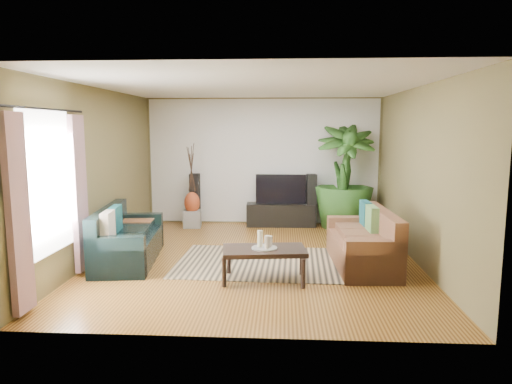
# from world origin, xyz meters

# --- Properties ---
(floor) EXTENTS (5.50, 5.50, 0.00)m
(floor) POSITION_xyz_m (0.00, 0.00, 0.00)
(floor) COLOR #9E6728
(floor) RESTS_ON ground
(ceiling) EXTENTS (5.50, 5.50, 0.00)m
(ceiling) POSITION_xyz_m (0.00, 0.00, 2.70)
(ceiling) COLOR white
(ceiling) RESTS_ON ground
(wall_back) EXTENTS (5.00, 0.00, 5.00)m
(wall_back) POSITION_xyz_m (0.00, 2.75, 1.35)
(wall_back) COLOR brown
(wall_back) RESTS_ON ground
(wall_front) EXTENTS (5.00, 0.00, 5.00)m
(wall_front) POSITION_xyz_m (0.00, -2.75, 1.35)
(wall_front) COLOR brown
(wall_front) RESTS_ON ground
(wall_left) EXTENTS (0.00, 5.50, 5.50)m
(wall_left) POSITION_xyz_m (-2.50, 0.00, 1.35)
(wall_left) COLOR brown
(wall_left) RESTS_ON ground
(wall_right) EXTENTS (0.00, 5.50, 5.50)m
(wall_right) POSITION_xyz_m (2.50, 0.00, 1.35)
(wall_right) COLOR brown
(wall_right) RESTS_ON ground
(backwall_panel) EXTENTS (4.90, 0.00, 4.90)m
(backwall_panel) POSITION_xyz_m (0.00, 2.74, 1.35)
(backwall_panel) COLOR white
(backwall_panel) RESTS_ON ground
(window_pane) EXTENTS (0.00, 1.80, 1.80)m
(window_pane) POSITION_xyz_m (-2.48, -1.60, 1.40)
(window_pane) COLOR white
(window_pane) RESTS_ON ground
(curtain_near) EXTENTS (0.08, 0.35, 2.20)m
(curtain_near) POSITION_xyz_m (-2.43, -2.35, 1.15)
(curtain_near) COLOR gray
(curtain_near) RESTS_ON ground
(curtain_far) EXTENTS (0.08, 0.35, 2.20)m
(curtain_far) POSITION_xyz_m (-2.43, -0.85, 1.15)
(curtain_far) COLOR gray
(curtain_far) RESTS_ON ground
(curtain_rod) EXTENTS (0.03, 1.90, 0.03)m
(curtain_rod) POSITION_xyz_m (-2.43, -1.60, 2.30)
(curtain_rod) COLOR black
(curtain_rod) RESTS_ON ground
(sofa_left) EXTENTS (1.02, 1.95, 0.85)m
(sofa_left) POSITION_xyz_m (-1.96, -0.24, 0.42)
(sofa_left) COLOR black
(sofa_left) RESTS_ON floor
(sofa_right) EXTENTS (0.88, 1.83, 0.85)m
(sofa_right) POSITION_xyz_m (1.62, -0.27, 0.42)
(sofa_right) COLOR brown
(sofa_right) RESTS_ON floor
(area_rug) EXTENTS (2.64, 1.91, 0.01)m
(area_rug) POSITION_xyz_m (0.10, -0.20, 0.01)
(area_rug) COLOR tan
(area_rug) RESTS_ON floor
(coffee_table) EXTENTS (1.18, 0.74, 0.46)m
(coffee_table) POSITION_xyz_m (0.19, -1.04, 0.23)
(coffee_table) COLOR black
(coffee_table) RESTS_ON floor
(candle_tray) EXTENTS (0.34, 0.34, 0.02)m
(candle_tray) POSITION_xyz_m (0.19, -1.04, 0.46)
(candle_tray) COLOR gray
(candle_tray) RESTS_ON coffee_table
(candle_tall) EXTENTS (0.07, 0.07, 0.22)m
(candle_tall) POSITION_xyz_m (0.13, -1.01, 0.58)
(candle_tall) COLOR beige
(candle_tall) RESTS_ON candle_tray
(candle_mid) EXTENTS (0.07, 0.07, 0.17)m
(candle_mid) POSITION_xyz_m (0.23, -1.08, 0.56)
(candle_mid) COLOR beige
(candle_mid) RESTS_ON candle_tray
(candle_short) EXTENTS (0.07, 0.07, 0.14)m
(candle_short) POSITION_xyz_m (0.26, -0.98, 0.54)
(candle_short) COLOR white
(candle_short) RESTS_ON candle_tray
(tv_stand) EXTENTS (1.45, 0.48, 0.48)m
(tv_stand) POSITION_xyz_m (0.39, 2.50, 0.24)
(tv_stand) COLOR black
(tv_stand) RESTS_ON floor
(television) EXTENTS (1.05, 0.06, 0.62)m
(television) POSITION_xyz_m (0.39, 2.50, 0.79)
(television) COLOR black
(television) RESTS_ON tv_stand
(speaker_left) EXTENTS (0.20, 0.22, 1.10)m
(speaker_left) POSITION_xyz_m (-1.44, 2.50, 0.55)
(speaker_left) COLOR black
(speaker_left) RESTS_ON floor
(speaker_right) EXTENTS (0.22, 0.24, 1.11)m
(speaker_right) POSITION_xyz_m (1.03, 2.44, 0.56)
(speaker_right) COLOR black
(speaker_right) RESTS_ON floor
(potted_plant) EXTENTS (1.24, 1.24, 2.14)m
(potted_plant) POSITION_xyz_m (1.68, 2.35, 1.07)
(potted_plant) COLOR #234D19
(potted_plant) RESTS_ON floor
(plant_pot) EXTENTS (0.40, 0.40, 0.31)m
(plant_pot) POSITION_xyz_m (1.68, 2.35, 0.15)
(plant_pot) COLOR black
(plant_pot) RESTS_ON floor
(pedestal) EXTENTS (0.39, 0.39, 0.35)m
(pedestal) POSITION_xyz_m (-1.46, 2.26, 0.18)
(pedestal) COLOR gray
(pedestal) RESTS_ON floor
(vase) EXTENTS (0.32, 0.32, 0.45)m
(vase) POSITION_xyz_m (-1.46, 2.26, 0.52)
(vase) COLOR #91361A
(vase) RESTS_ON pedestal
(side_table) EXTENTS (0.55, 0.55, 0.54)m
(side_table) POSITION_xyz_m (-2.02, 0.41, 0.27)
(side_table) COLOR brown
(side_table) RESTS_ON floor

